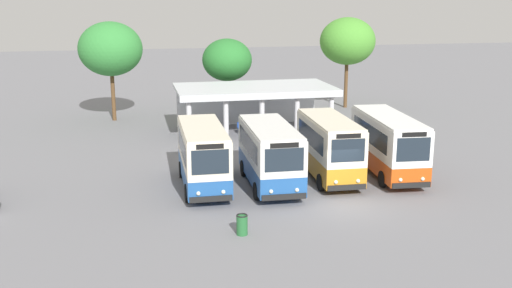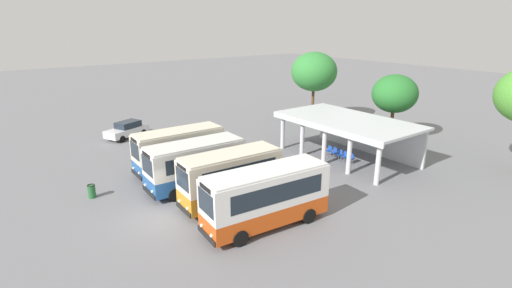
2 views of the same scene
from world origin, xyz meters
The scene contains 15 objects.
ground_plane centered at (0.00, 0.00, 0.00)m, with size 180.00×180.00×0.00m, color slate.
city_bus_nearest_orange centered at (-6.23, 4.14, 1.83)m, with size 2.39×6.86×3.32m.
city_bus_second_in_row centered at (-2.73, 3.67, 1.82)m, with size 2.59×6.84×3.31m.
city_bus_middle_cream centered at (0.77, 4.27, 1.88)m, with size 2.44×6.59×3.42m.
city_bus_fourth_amber centered at (4.28, 4.33, 1.88)m, with size 2.72×7.50×3.41m.
parked_car_flank centered at (-17.80, 4.02, 0.83)m, with size 3.30×4.68×1.62m.
terminal_canopy centered at (-0.78, 17.36, 2.65)m, with size 11.59×6.28×3.40m.
waiting_chair_end_by_column centered at (-1.96, 16.13, 0.52)m, with size 0.46×0.46×0.86m.
waiting_chair_second_from_end centered at (-1.35, 16.13, 0.52)m, with size 0.46×0.46×0.86m.
waiting_chair_middle_seat centered at (-0.75, 16.08, 0.52)m, with size 0.46×0.46×0.86m.
waiting_chair_fourth_seat centered at (-0.14, 16.06, 0.52)m, with size 0.46×0.46×0.86m.
waiting_chair_fifth_seat centered at (0.47, 16.04, 0.52)m, with size 0.46×0.46×0.86m.
roadside_tree_behind_canopy centered at (-1.56, 24.28, 4.58)m, with size 4.24×4.24×6.40m.
roadside_tree_west_of_canopy centered at (-11.15, 23.11, 5.79)m, with size 5.07×5.07×7.96m.
litter_bin_apron centered at (-5.44, -2.56, 0.46)m, with size 0.49×0.49×0.90m.
Camera 2 is at (19.45, -7.61, 11.00)m, focal length 26.92 mm.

